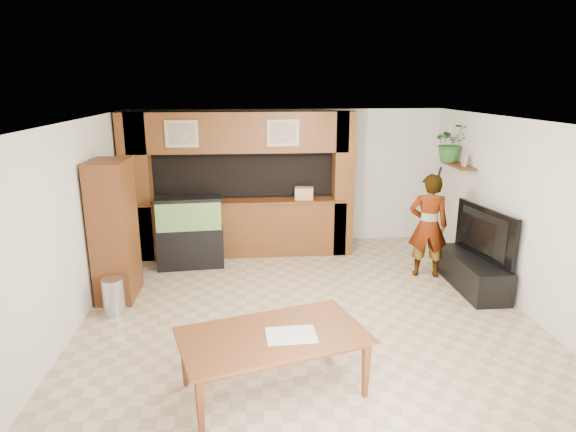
{
  "coord_description": "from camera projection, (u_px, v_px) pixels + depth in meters",
  "views": [
    {
      "loc": [
        -0.77,
        -5.97,
        3.04
      ],
      "look_at": [
        -0.21,
        0.6,
        1.24
      ],
      "focal_mm": 30.0,
      "sensor_mm": 36.0,
      "label": 1
    }
  ],
  "objects": [
    {
      "name": "floor",
      "position": [
        307.0,
        314.0,
        6.6
      ],
      "size": [
        6.5,
        6.5,
        0.0
      ],
      "primitive_type": "plane",
      "color": "tan",
      "rests_on": "ground"
    },
    {
      "name": "ceiling",
      "position": [
        309.0,
        122.0,
        5.92
      ],
      "size": [
        6.5,
        6.5,
        0.0
      ],
      "primitive_type": "plane",
      "color": "white",
      "rests_on": "wall_back"
    },
    {
      "name": "wall_back",
      "position": [
        287.0,
        177.0,
        9.38
      ],
      "size": [
        6.0,
        0.0,
        6.0
      ],
      "primitive_type": "plane",
      "rotation": [
        1.57,
        0.0,
        0.0
      ],
      "color": "silver",
      "rests_on": "floor"
    },
    {
      "name": "wall_left",
      "position": [
        70.0,
        229.0,
        6.01
      ],
      "size": [
        0.0,
        6.5,
        6.5
      ],
      "primitive_type": "plane",
      "rotation": [
        1.57,
        0.0,
        1.57
      ],
      "color": "silver",
      "rests_on": "floor"
    },
    {
      "name": "wall_right",
      "position": [
        527.0,
        218.0,
        6.51
      ],
      "size": [
        0.0,
        6.5,
        6.5
      ],
      "primitive_type": "plane",
      "rotation": [
        1.57,
        0.0,
        -1.57
      ],
      "color": "silver",
      "rests_on": "floor"
    },
    {
      "name": "partition",
      "position": [
        238.0,
        183.0,
        8.71
      ],
      "size": [
        4.2,
        0.99,
        2.6
      ],
      "color": "brown",
      "rests_on": "floor"
    },
    {
      "name": "wall_clock",
      "position": [
        92.0,
        168.0,
        6.82
      ],
      "size": [
        0.05,
        0.25,
        0.25
      ],
      "color": "black",
      "rests_on": "wall_left"
    },
    {
      "name": "wall_shelf",
      "position": [
        458.0,
        165.0,
        8.27
      ],
      "size": [
        0.25,
        0.9,
        0.04
      ],
      "primitive_type": "cube",
      "color": "brown",
      "rests_on": "wall_right"
    },
    {
      "name": "pantry_cabinet",
      "position": [
        114.0,
        230.0,
        6.92
      ],
      "size": [
        0.51,
        0.83,
        2.03
      ],
      "primitive_type": "cube",
      "color": "brown",
      "rests_on": "floor"
    },
    {
      "name": "trash_can",
      "position": [
        114.0,
        297.0,
        6.52
      ],
      "size": [
        0.29,
        0.29,
        0.52
      ],
      "primitive_type": "cylinder",
      "color": "#B2B2B7",
      "rests_on": "floor"
    },
    {
      "name": "aquarium",
      "position": [
        190.0,
        233.0,
        8.17
      ],
      "size": [
        1.11,
        0.42,
        1.23
      ],
      "rotation": [
        0.0,
        0.0,
        0.08
      ],
      "color": "black",
      "rests_on": "floor"
    },
    {
      "name": "tv_stand",
      "position": [
        473.0,
        273.0,
        7.39
      ],
      "size": [
        0.54,
        1.47,
        0.49
      ],
      "primitive_type": "cube",
      "color": "black",
      "rests_on": "floor"
    },
    {
      "name": "television",
      "position": [
        477.0,
        234.0,
        7.22
      ],
      "size": [
        0.4,
        1.37,
        0.78
      ],
      "primitive_type": "imported",
      "rotation": [
        0.0,
        0.0,
        1.74
      ],
      "color": "black",
      "rests_on": "tv_stand"
    },
    {
      "name": "photo_frame",
      "position": [
        464.0,
        160.0,
        8.04
      ],
      "size": [
        0.05,
        0.16,
        0.2
      ],
      "primitive_type": "cube",
      "rotation": [
        0.0,
        0.0,
        -0.1
      ],
      "color": "tan",
      "rests_on": "wall_shelf"
    },
    {
      "name": "potted_plant",
      "position": [
        451.0,
        143.0,
        8.46
      ],
      "size": [
        0.64,
        0.57,
        0.67
      ],
      "primitive_type": "imported",
      "rotation": [
        0.0,
        0.0,
        0.07
      ],
      "color": "#2B6628",
      "rests_on": "wall_shelf"
    },
    {
      "name": "person",
      "position": [
        428.0,
        226.0,
        7.74
      ],
      "size": [
        0.7,
        0.54,
        1.7
      ],
      "primitive_type": "imported",
      "rotation": [
        0.0,
        0.0,
        2.9
      ],
      "color": "tan",
      "rests_on": "floor"
    },
    {
      "name": "microphone",
      "position": [
        440.0,
        172.0,
        7.35
      ],
      "size": [
        0.04,
        0.11,
        0.17
      ],
      "primitive_type": "cylinder",
      "rotation": [
        0.44,
        0.0,
        0.0
      ],
      "color": "black",
      "rests_on": "person"
    },
    {
      "name": "dining_table",
      "position": [
        275.0,
        365.0,
        4.83
      ],
      "size": [
        2.05,
        1.5,
        0.65
      ],
      "primitive_type": "imported",
      "rotation": [
        0.0,
        0.0,
        0.28
      ],
      "color": "brown",
      "rests_on": "floor"
    },
    {
      "name": "newspaper_a",
      "position": [
        291.0,
        335.0,
        4.76
      ],
      "size": [
        0.51,
        0.38,
        0.01
      ],
      "primitive_type": "cube",
      "rotation": [
        0.0,
        0.0,
        0.03
      ],
      "color": "silver",
      "rests_on": "dining_table"
    },
    {
      "name": "counter_box",
      "position": [
        304.0,
        193.0,
        8.68
      ],
      "size": [
        0.35,
        0.26,
        0.22
      ],
      "primitive_type": "cube",
      "rotation": [
        0.0,
        0.0,
        -0.14
      ],
      "color": "tan",
      "rests_on": "partition"
    }
  ]
}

